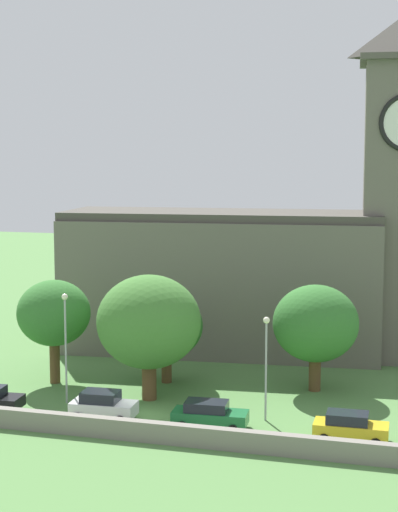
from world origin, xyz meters
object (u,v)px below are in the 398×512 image
streetlamp_west_mid (65,331)px  tree_churchyard (166,326)px  car_white (103,406)px  tree_riverside_east (149,322)px  tree_riverside_west (316,324)px  tree_by_tower (54,314)px  church (274,254)px  car_green (209,414)px  car_yellow (350,427)px  streetlamp_central (266,351)px

streetlamp_west_mid → tree_churchyard: streetlamp_west_mid is taller
car_white → tree_riverside_east: size_ratio=0.49×
tree_riverside_west → tree_by_tower: bearing=-170.2°
car_white → tree_churchyard: (1.20, 9.73, 3.41)m
church → tree_riverside_east: bearing=-109.2°
car_green → tree_riverside_east: size_ratio=0.55×
car_yellow → car_white: bearing=-178.8°
tree_riverside_west → tree_churchyard: size_ratio=1.14×
church → tree_riverside_west: size_ratio=4.29×
car_green → streetlamp_west_mid: size_ratio=0.63×
car_white → car_yellow: 16.02m
tree_riverside_east → church: bearing=70.8°
car_yellow → streetlamp_west_mid: size_ratio=0.58×
streetlamp_west_mid → car_white: bearing=-35.5°
tree_riverside_west → church: bearing=115.2°
tree_riverside_east → tree_riverside_west: bearing=26.4°
streetlamp_central → tree_by_tower: size_ratio=0.87×
church → car_white: (-7.17, -21.74, -7.76)m
car_yellow → tree_riverside_west: 11.66m
streetlamp_central → tree_churchyard: 11.40m
tree_riverside_west → tree_churchyard: tree_riverside_west is taller
tree_riverside_west → tree_by_tower: 19.64m
car_green → tree_by_tower: (-14.08, 6.90, 4.49)m
church → car_yellow: church is taller
church → streetlamp_west_mid: 22.25m
tree_riverside_east → car_white: bearing=-105.2°
church → tree_riverside_east: church is taller
tree_by_tower → tree_churchyard: (8.15, 2.46, -0.99)m
church → car_green: (-0.04, -21.37, -7.84)m
tree_riverside_west → car_green: bearing=-117.2°
church → tree_by_tower: church is taller
car_white → streetlamp_central: (10.29, 2.84, 3.65)m
tree_riverside_west → tree_by_tower: size_ratio=1.00×
church → tree_riverside_east: (-5.77, -16.57, -3.13)m
streetlamp_central → car_green: bearing=-142.0°
church → streetlamp_central: size_ratio=4.90×
streetlamp_central → tree_by_tower: (-17.24, 4.43, 0.75)m
car_green → car_yellow: bearing=-0.2°
church → car_yellow: bearing=-67.6°
streetlamp_central → tree_riverside_west: bearing=74.8°
streetlamp_west_mid → tree_by_tower: (-3.07, 4.50, 0.26)m
tree_riverside_east → tree_churchyard: bearing=92.5°
streetlamp_west_mid → tree_riverside_east: bearing=24.5°
church → car_yellow: size_ratio=7.48×
tree_by_tower → tree_churchyard: tree_by_tower is taller
tree_churchyard → tree_riverside_west: bearing=4.6°
car_white → car_yellow: (16.01, 0.34, -0.06)m
car_white → tree_riverside_west: size_ratio=0.55×
streetlamp_central → tree_churchyard: (-9.09, 6.88, -0.24)m
church → car_white: church is taller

